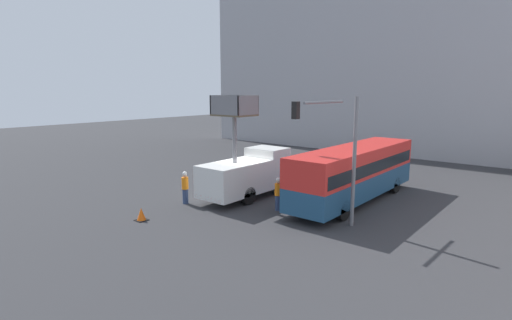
{
  "coord_description": "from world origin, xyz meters",
  "views": [
    {
      "loc": [
        15.21,
        -17.4,
        6.46
      ],
      "look_at": [
        -0.02,
        1.16,
        2.19
      ],
      "focal_mm": 28.0,
      "sensor_mm": 36.0,
      "label": 1
    }
  ],
  "objects": [
    {
      "name": "ground_plane",
      "position": [
        0.0,
        0.0,
        0.0
      ],
      "size": [
        120.0,
        120.0,
        0.0
      ],
      "primitive_type": "plane",
      "color": "#333335"
    },
    {
      "name": "building_backdrop_far",
      "position": [
        0.0,
        25.7,
        10.34
      ],
      "size": [
        44.0,
        10.0,
        20.69
      ],
      "color": "#9E9EA3",
      "rests_on": "ground_plane"
    },
    {
      "name": "utility_truck",
      "position": [
        -0.02,
        0.3,
        1.57
      ],
      "size": [
        2.32,
        6.13,
        6.13
      ],
      "color": "silver",
      "rests_on": "ground_plane"
    },
    {
      "name": "city_bus",
      "position": [
        5.35,
        3.61,
        1.87
      ],
      "size": [
        2.52,
        11.29,
        3.19
      ],
      "rotation": [
        0.0,
        0.0,
        1.79
      ],
      "color": "navy",
      "rests_on": "ground_plane"
    },
    {
      "name": "traffic_light_pole",
      "position": [
        5.91,
        -0.27,
        4.16
      ],
      "size": [
        3.68,
        3.43,
        6.14
      ],
      "color": "slate",
      "rests_on": "ground_plane"
    },
    {
      "name": "road_worker_near_truck",
      "position": [
        -1.91,
        -2.9,
        0.95
      ],
      "size": [
        0.38,
        0.38,
        1.88
      ],
      "rotation": [
        0.0,
        0.0,
        3.87
      ],
      "color": "navy",
      "rests_on": "ground_plane"
    },
    {
      "name": "road_worker_directing",
      "position": [
        2.95,
        -0.58,
        0.91
      ],
      "size": [
        0.38,
        0.38,
        1.81
      ],
      "rotation": [
        0.0,
        0.0,
        1.15
      ],
      "color": "navy",
      "rests_on": "ground_plane"
    },
    {
      "name": "traffic_cone_near_truck",
      "position": [
        -1.31,
        -6.28,
        0.3
      ],
      "size": [
        0.57,
        0.57,
        0.65
      ],
      "color": "black",
      "rests_on": "ground_plane"
    }
  ]
}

